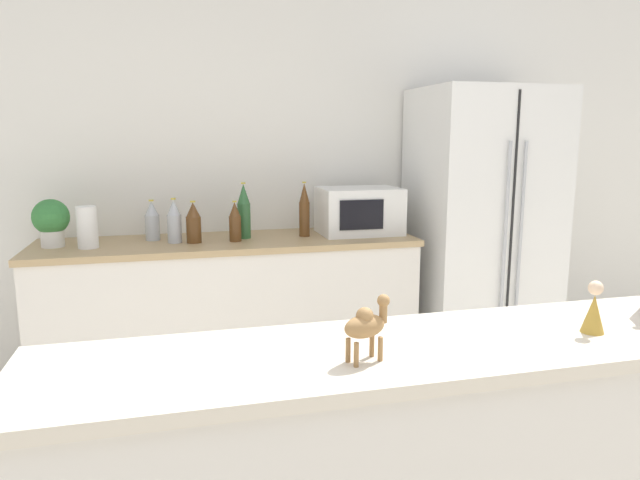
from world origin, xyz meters
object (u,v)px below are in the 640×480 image
object	(u,v)px
back_bottle_4	(174,222)
back_bottle_5	(152,221)
potted_plant	(51,220)
camel_figurine	(366,324)
back_bottle_0	(244,212)
back_bottle_2	(194,223)
back_bottle_3	(235,222)
paper_towel_roll	(87,227)
refrigerator	(481,234)
wise_man_figurine_blue	(594,310)
back_bottle_1	(304,210)
microwave	(359,211)

from	to	relation	value
back_bottle_4	back_bottle_5	size ratio (longest dim) A/B	1.08
potted_plant	camel_figurine	bearing A→B (deg)	-62.81
back_bottle_0	back_bottle_2	world-z (taller)	back_bottle_0
back_bottle_3	back_bottle_4	distance (m)	0.34
potted_plant	paper_towel_roll	bearing A→B (deg)	-22.81
paper_towel_roll	back_bottle_4	distance (m)	0.45
back_bottle_2	refrigerator	bearing A→B (deg)	-0.15
paper_towel_roll	wise_man_figurine_blue	distance (m)	2.49
paper_towel_roll	back_bottle_2	distance (m)	0.55
potted_plant	camel_figurine	world-z (taller)	potted_plant
potted_plant	back_bottle_1	world-z (taller)	back_bottle_1
back_bottle_2	potted_plant	bearing A→B (deg)	175.24
refrigerator	back_bottle_5	distance (m)	2.02
back_bottle_0	back_bottle_5	bearing A→B (deg)	172.91
back_bottle_1	camel_figurine	xyz separation A→B (m)	(-0.32, -2.06, -0.00)
back_bottle_5	potted_plant	bearing A→B (deg)	-171.51
back_bottle_3	back_bottle_4	world-z (taller)	back_bottle_4
paper_towel_roll	back_bottle_5	size ratio (longest dim) A/B	0.96
back_bottle_1	wise_man_figurine_blue	xyz separation A→B (m)	(0.33, -2.03, -0.03)
back_bottle_1	potted_plant	bearing A→B (deg)	179.57
potted_plant	back_bottle_1	bearing A→B (deg)	-0.43
microwave	back_bottle_4	xyz separation A→B (m)	(-1.10, -0.04, -0.02)
refrigerator	wise_man_figurine_blue	bearing A→B (deg)	-112.20
microwave	camel_figurine	distance (m)	2.19
camel_figurine	wise_man_figurine_blue	distance (m)	0.66
back_bottle_4	back_bottle_5	world-z (taller)	back_bottle_4
back_bottle_0	camel_figurine	distance (m)	2.09
paper_towel_roll	camel_figurine	distance (m)	2.18
refrigerator	back_bottle_0	size ratio (longest dim) A/B	5.53
refrigerator	potted_plant	distance (m)	2.53
back_bottle_3	camel_figurine	xyz separation A→B (m)	(0.09, -2.00, 0.05)
refrigerator	back_bottle_0	distance (m)	1.51
microwave	back_bottle_1	bearing A→B (deg)	-176.91
microwave	back_bottle_5	xyz separation A→B (m)	(-1.22, 0.07, -0.03)
potted_plant	back_bottle_0	world-z (taller)	back_bottle_0
potted_plant	back_bottle_1	size ratio (longest dim) A/B	0.80
back_bottle_1	back_bottle_3	size ratio (longest dim) A/B	1.41
back_bottle_3	wise_man_figurine_blue	size ratio (longest dim) A/B	1.61
refrigerator	paper_towel_roll	world-z (taller)	refrigerator
back_bottle_4	wise_man_figurine_blue	bearing A→B (deg)	-61.57
paper_towel_roll	camel_figurine	xyz separation A→B (m)	(0.88, -1.99, 0.04)
back_bottle_4	back_bottle_5	distance (m)	0.17
paper_towel_roll	back_bottle_4	xyz separation A→B (m)	(0.45, 0.05, 0.01)
microwave	back_bottle_3	bearing A→B (deg)	-173.86
back_bottle_3	back_bottle_0	bearing A→B (deg)	54.60
microwave	back_bottle_1	size ratio (longest dim) A/B	1.48
back_bottle_3	potted_plant	bearing A→B (deg)	175.65
microwave	back_bottle_3	world-z (taller)	microwave
refrigerator	wise_man_figurine_blue	size ratio (longest dim) A/B	12.57
refrigerator	potted_plant	bearing A→B (deg)	178.49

